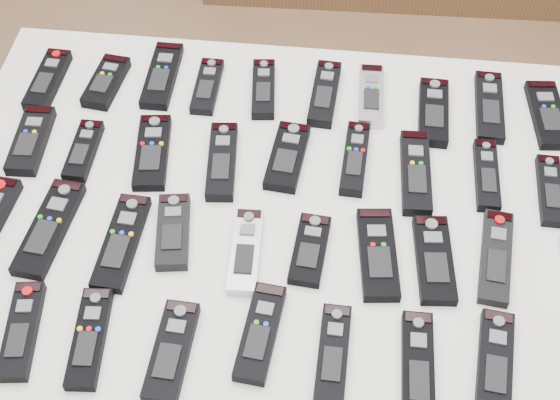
# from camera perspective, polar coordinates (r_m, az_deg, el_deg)

# --- Properties ---
(ground) EXTENTS (4.00, 4.00, 0.00)m
(ground) POSITION_cam_1_polar(r_m,az_deg,el_deg) (2.09, -1.23, -13.77)
(ground) COLOR olive
(ground) RESTS_ON ground
(table) EXTENTS (1.25, 0.88, 0.78)m
(table) POSITION_cam_1_polar(r_m,az_deg,el_deg) (1.46, 0.00, -1.90)
(table) COLOR white
(table) RESTS_ON ground
(remote_0) EXTENTS (0.06, 0.17, 0.02)m
(remote_0) POSITION_cam_1_polar(r_m,az_deg,el_deg) (1.69, -16.62, 8.41)
(remote_0) COLOR black
(remote_0) RESTS_ON table
(remote_1) EXTENTS (0.07, 0.15, 0.02)m
(remote_1) POSITION_cam_1_polar(r_m,az_deg,el_deg) (1.66, -12.60, 8.42)
(remote_1) COLOR black
(remote_1) RESTS_ON table
(remote_2) EXTENTS (0.06, 0.19, 0.02)m
(remote_2) POSITION_cam_1_polar(r_m,az_deg,el_deg) (1.65, -8.62, 8.99)
(remote_2) COLOR black
(remote_2) RESTS_ON table
(remote_3) EXTENTS (0.05, 0.15, 0.02)m
(remote_3) POSITION_cam_1_polar(r_m,az_deg,el_deg) (1.62, -5.35, 8.28)
(remote_3) COLOR black
(remote_3) RESTS_ON table
(remote_4) EXTENTS (0.06, 0.16, 0.02)m
(remote_4) POSITION_cam_1_polar(r_m,az_deg,el_deg) (1.61, -1.21, 8.12)
(remote_4) COLOR black
(remote_4) RESTS_ON table
(remote_5) EXTENTS (0.06, 0.18, 0.02)m
(remote_5) POSITION_cam_1_polar(r_m,az_deg,el_deg) (1.60, 3.28, 7.78)
(remote_5) COLOR black
(remote_5) RESTS_ON table
(remote_6) EXTENTS (0.05, 0.16, 0.02)m
(remote_6) POSITION_cam_1_polar(r_m,az_deg,el_deg) (1.60, 6.67, 7.57)
(remote_6) COLOR #B7B7BC
(remote_6) RESTS_ON table
(remote_7) EXTENTS (0.06, 0.17, 0.02)m
(remote_7) POSITION_cam_1_polar(r_m,az_deg,el_deg) (1.59, 11.16, 6.32)
(remote_7) COLOR black
(remote_7) RESTS_ON table
(remote_8) EXTENTS (0.06, 0.19, 0.02)m
(remote_8) POSITION_cam_1_polar(r_m,az_deg,el_deg) (1.62, 15.06, 6.60)
(remote_8) COLOR black
(remote_8) RESTS_ON table
(remote_9) EXTENTS (0.08, 0.18, 0.02)m
(remote_9) POSITION_cam_1_polar(r_m,az_deg,el_deg) (1.64, 18.98, 5.92)
(remote_9) COLOR black
(remote_9) RESTS_ON table
(remote_10) EXTENTS (0.07, 0.17, 0.02)m
(remote_10) POSITION_cam_1_polar(r_m,az_deg,el_deg) (1.58, -17.76, 4.18)
(remote_10) COLOR black
(remote_10) RESTS_ON table
(remote_11) EXTENTS (0.04, 0.14, 0.02)m
(remote_11) POSITION_cam_1_polar(r_m,az_deg,el_deg) (1.53, -14.19, 3.51)
(remote_11) COLOR black
(remote_11) RESTS_ON table
(remote_12) EXTENTS (0.08, 0.19, 0.02)m
(remote_12) POSITION_cam_1_polar(r_m,az_deg,el_deg) (1.51, -9.32, 3.48)
(remote_12) COLOR black
(remote_12) RESTS_ON table
(remote_13) EXTENTS (0.07, 0.18, 0.02)m
(remote_13) POSITION_cam_1_polar(r_m,az_deg,el_deg) (1.47, -4.27, 2.85)
(remote_13) COLOR black
(remote_13) RESTS_ON table
(remote_14) EXTENTS (0.08, 0.17, 0.02)m
(remote_14) POSITION_cam_1_polar(r_m,az_deg,el_deg) (1.48, 0.54, 3.19)
(remote_14) COLOR black
(remote_14) RESTS_ON table
(remote_15) EXTENTS (0.05, 0.17, 0.02)m
(remote_15) POSITION_cam_1_polar(r_m,az_deg,el_deg) (1.48, 5.51, 3.04)
(remote_15) COLOR black
(remote_15) RESTS_ON table
(remote_16) EXTENTS (0.06, 0.19, 0.02)m
(remote_16) POSITION_cam_1_polar(r_m,az_deg,el_deg) (1.47, 9.89, 1.99)
(remote_16) COLOR black
(remote_16) RESTS_ON table
(remote_17) EXTENTS (0.04, 0.16, 0.02)m
(remote_17) POSITION_cam_1_polar(r_m,az_deg,el_deg) (1.50, 14.88, 1.77)
(remote_17) COLOR black
(remote_17) RESTS_ON table
(remote_18) EXTENTS (0.05, 0.16, 0.02)m
(remote_18) POSITION_cam_1_polar(r_m,az_deg,el_deg) (1.51, 19.16, 0.67)
(remote_18) COLOR black
(remote_18) RESTS_ON table
(remote_20) EXTENTS (0.08, 0.21, 0.02)m
(remote_20) POSITION_cam_1_polar(r_m,az_deg,el_deg) (1.43, -16.52, -1.98)
(remote_20) COLOR black
(remote_20) RESTS_ON table
(remote_21) EXTENTS (0.06, 0.20, 0.02)m
(remote_21) POSITION_cam_1_polar(r_m,az_deg,el_deg) (1.38, -11.52, -3.03)
(remote_21) COLOR black
(remote_21) RESTS_ON table
(remote_22) EXTENTS (0.08, 0.16, 0.02)m
(remote_22) POSITION_cam_1_polar(r_m,az_deg,el_deg) (1.38, -7.83, -2.30)
(remote_22) COLOR black
(remote_22) RESTS_ON table
(remote_23) EXTENTS (0.06, 0.17, 0.02)m
(remote_23) POSITION_cam_1_polar(r_m,az_deg,el_deg) (1.34, -2.53, -3.75)
(remote_23) COLOR #B7B7BC
(remote_23) RESTS_ON table
(remote_24) EXTENTS (0.07, 0.15, 0.02)m
(remote_24) POSITION_cam_1_polar(r_m,az_deg,el_deg) (1.35, 2.20, -3.66)
(remote_24) COLOR black
(remote_24) RESTS_ON table
(remote_25) EXTENTS (0.08, 0.19, 0.02)m
(remote_25) POSITION_cam_1_polar(r_m,az_deg,el_deg) (1.35, 7.17, -3.94)
(remote_25) COLOR black
(remote_25) RESTS_ON table
(remote_26) EXTENTS (0.07, 0.18, 0.02)m
(remote_26) POSITION_cam_1_polar(r_m,az_deg,el_deg) (1.36, 11.21, -4.29)
(remote_26) COLOR black
(remote_26) RESTS_ON table
(remote_27) EXTENTS (0.07, 0.19, 0.02)m
(remote_27) POSITION_cam_1_polar(r_m,az_deg,el_deg) (1.39, 15.51, -4.04)
(remote_27) COLOR black
(remote_27) RESTS_ON table
(remote_30) EXTENTS (0.07, 0.18, 0.02)m
(remote_30) POSITION_cam_1_polar(r_m,az_deg,el_deg) (1.33, -18.36, -9.04)
(remote_30) COLOR black
(remote_30) RESTS_ON table
(remote_31) EXTENTS (0.06, 0.18, 0.02)m
(remote_31) POSITION_cam_1_polar(r_m,az_deg,el_deg) (1.29, -13.76, -9.78)
(remote_31) COLOR black
(remote_31) RESTS_ON table
(remote_32) EXTENTS (0.06, 0.17, 0.02)m
(remote_32) POSITION_cam_1_polar(r_m,az_deg,el_deg) (1.25, -7.94, -10.89)
(remote_32) COLOR black
(remote_32) RESTS_ON table
(remote_33) EXTENTS (0.07, 0.18, 0.02)m
(remote_33) POSITION_cam_1_polar(r_m,az_deg,el_deg) (1.26, -1.46, -9.67)
(remote_33) COLOR black
(remote_33) RESTS_ON table
(remote_34) EXTENTS (0.05, 0.17, 0.02)m
(remote_34) POSITION_cam_1_polar(r_m,az_deg,el_deg) (1.24, 3.89, -11.15)
(remote_34) COLOR black
(remote_34) RESTS_ON table
(remote_35) EXTENTS (0.05, 0.19, 0.02)m
(remote_35) POSITION_cam_1_polar(r_m,az_deg,el_deg) (1.25, 10.05, -12.03)
(remote_35) COLOR black
(remote_35) RESTS_ON table
(remote_36) EXTENTS (0.07, 0.18, 0.02)m
(remote_36) POSITION_cam_1_polar(r_m,az_deg,el_deg) (1.28, 15.46, -11.42)
(remote_36) COLOR black
(remote_36) RESTS_ON table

